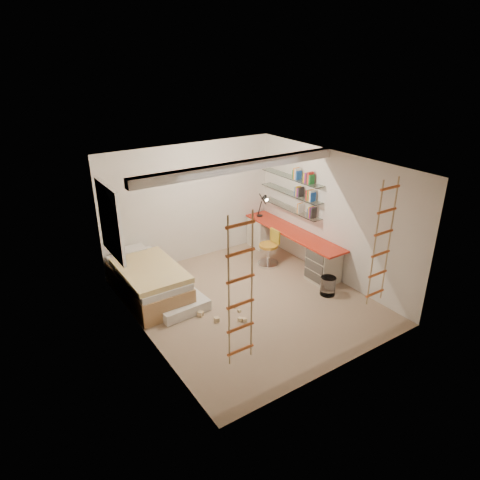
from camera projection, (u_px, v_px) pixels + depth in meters
floor at (249, 301)px, 8.05m from camera, size 4.50×4.50×0.00m
ceiling_beam at (240, 166)px, 7.26m from camera, size 4.00×0.18×0.16m
window_frame at (110, 221)px, 7.57m from camera, size 0.06×1.15×1.35m
window_blind at (112, 221)px, 7.59m from camera, size 0.02×1.00×1.20m
rope_ladder_left at (240, 292)px, 5.42m from camera, size 0.41×0.04×2.13m
rope_ladder_right at (382, 243)px, 6.78m from camera, size 0.41×0.04×2.13m
waste_bin at (328, 286)px, 8.20m from camera, size 0.29×0.29×0.37m
desk at (291, 245)px, 9.41m from camera, size 0.56×2.80×0.75m
shelves at (291, 193)px, 9.25m from camera, size 0.25×1.80×0.71m
bed at (148, 280)px, 8.10m from camera, size 1.02×2.00×0.69m
task_lamp at (264, 202)px, 9.82m from camera, size 0.14×0.36×0.57m
swivel_chair at (269, 252)px, 9.32m from camera, size 0.49×0.49×0.80m
play_platform at (177, 302)px, 7.72m from camera, size 0.94×0.75×0.40m
toy_blocks at (202, 303)px, 7.59m from camera, size 1.17×1.14×0.67m
books at (291, 186)px, 9.19m from camera, size 0.14×0.64×0.92m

